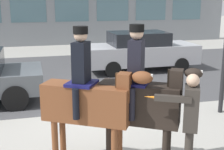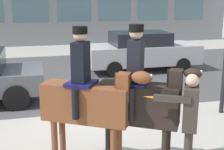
% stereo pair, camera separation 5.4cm
% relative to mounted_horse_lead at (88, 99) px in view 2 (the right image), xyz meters
% --- Properties ---
extents(ground_plane, '(80.00, 80.00, 0.00)m').
position_rel_mounted_horse_lead_xyz_m(ground_plane, '(0.44, 2.23, -1.27)').
color(ground_plane, '#9E9B93').
extents(road_surface, '(24.03, 8.50, 0.01)m').
position_rel_mounted_horse_lead_xyz_m(road_surface, '(0.44, 6.98, -1.27)').
color(road_surface, '#444447').
rests_on(road_surface, ground_plane).
extents(mounted_horse_lead, '(1.74, 1.22, 2.47)m').
position_rel_mounted_horse_lead_xyz_m(mounted_horse_lead, '(0.00, 0.00, 0.00)').
color(mounted_horse_lead, brown).
rests_on(mounted_horse_lead, ground_plane).
extents(mounted_horse_companion, '(1.58, 1.15, 2.50)m').
position_rel_mounted_horse_lead_xyz_m(mounted_horse_companion, '(0.86, -0.20, -0.00)').
color(mounted_horse_companion, black).
rests_on(mounted_horse_companion, ground_plane).
extents(pedestrian_bystander, '(0.91, 0.46, 1.80)m').
position_rel_mounted_horse_lead_xyz_m(pedestrian_bystander, '(1.44, -0.79, -0.21)').
color(pedestrian_bystander, '#332D28').
rests_on(pedestrian_bystander, ground_plane).
extents(street_car_far_lane, '(4.54, 1.90, 1.58)m').
position_rel_mounted_horse_lead_xyz_m(street_car_far_lane, '(3.45, 7.06, -0.46)').
color(street_car_far_lane, '#B7B7BC').
rests_on(street_car_far_lane, ground_plane).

